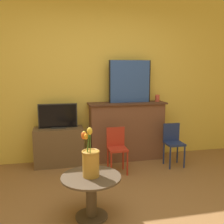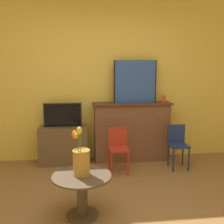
% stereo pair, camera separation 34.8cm
% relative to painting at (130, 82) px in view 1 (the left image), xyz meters
% --- Properties ---
extents(wall_back, '(8.00, 0.06, 2.70)m').
position_rel_painting_xyz_m(wall_back, '(-0.54, 0.18, 0.05)').
color(wall_back, '#EAC651').
rests_on(wall_back, ground).
extents(fireplace_mantel, '(1.28, 0.35, 0.96)m').
position_rel_painting_xyz_m(fireplace_mantel, '(-0.05, -0.01, -0.81)').
color(fireplace_mantel, brown).
rests_on(fireplace_mantel, ground).
extents(painting, '(0.69, 0.03, 0.68)m').
position_rel_painting_xyz_m(painting, '(0.00, 0.00, 0.00)').
color(painting, black).
rests_on(painting, fireplace_mantel).
extents(mantel_candle, '(0.07, 0.07, 0.11)m').
position_rel_painting_xyz_m(mantel_candle, '(0.48, -0.01, -0.28)').
color(mantel_candle, '#CC4C3D').
rests_on(mantel_candle, fireplace_mantel).
extents(tv_stand, '(0.76, 0.35, 0.60)m').
position_rel_painting_xyz_m(tv_stand, '(-1.16, -0.04, -1.00)').
color(tv_stand, brown).
rests_on(tv_stand, ground).
extents(tv_monitor, '(0.60, 0.12, 0.38)m').
position_rel_painting_xyz_m(tv_monitor, '(-1.16, -0.04, -0.52)').
color(tv_monitor, '#2D2D2D').
rests_on(tv_monitor, tv_stand).
extents(chair_red, '(0.27, 0.27, 0.66)m').
position_rel_painting_xyz_m(chair_red, '(-0.34, -0.52, -0.91)').
color(chair_red, '#B22D1E').
rests_on(chair_red, ground).
extents(chair_blue, '(0.27, 0.27, 0.66)m').
position_rel_painting_xyz_m(chair_blue, '(0.58, -0.44, -0.91)').
color(chair_blue, navy).
rests_on(chair_blue, ground).
extents(side_table, '(0.60, 0.60, 0.45)m').
position_rel_painting_xyz_m(side_table, '(-0.88, -1.63, -1.01)').
color(side_table, '#4C3D2D').
rests_on(side_table, ground).
extents(vase_tulips, '(0.18, 0.18, 0.51)m').
position_rel_painting_xyz_m(vase_tulips, '(-0.88, -1.63, -0.69)').
color(vase_tulips, '#B78433').
rests_on(vase_tulips, side_table).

